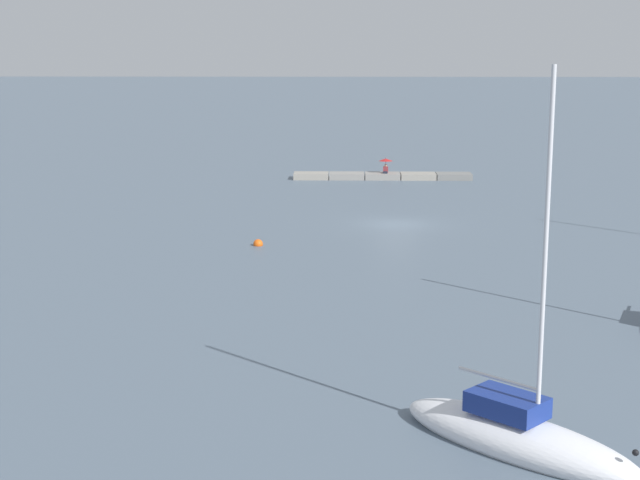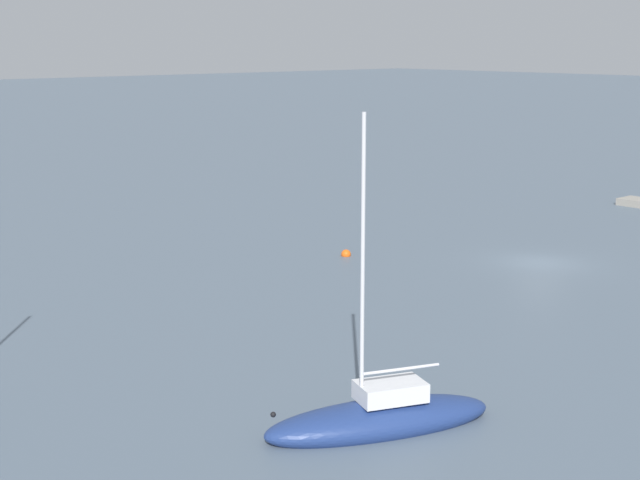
# 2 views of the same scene
# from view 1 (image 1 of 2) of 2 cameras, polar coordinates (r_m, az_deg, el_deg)

# --- Properties ---
(ground_plane) EXTENTS (500.00, 500.00, 0.00)m
(ground_plane) POSITION_cam_1_polar(r_m,az_deg,el_deg) (60.57, 4.49, 0.93)
(ground_plane) COLOR slate
(seawall_pier) EXTENTS (14.66, 1.93, 0.50)m
(seawall_pier) POSITION_cam_1_polar(r_m,az_deg,el_deg) (80.41, 3.69, 3.78)
(seawall_pier) COLOR slate
(seawall_pier) RESTS_ON ground_plane
(person_seated_maroon_left) EXTENTS (0.46, 0.65, 0.73)m
(person_seated_maroon_left) POSITION_cam_1_polar(r_m,az_deg,el_deg) (80.34, 3.87, 4.13)
(person_seated_maroon_left) COLOR #1E2333
(person_seated_maroon_left) RESTS_ON seawall_pier
(umbrella_open_red) EXTENTS (1.12, 1.12, 1.25)m
(umbrella_open_red) POSITION_cam_1_polar(r_m,az_deg,el_deg) (80.30, 3.89, 4.73)
(umbrella_open_red) COLOR black
(umbrella_open_red) RESTS_ON seawall_pier
(sailboat_white_mid) EXTENTS (7.01, 6.78, 11.02)m
(sailboat_white_mid) POSITION_cam_1_polar(r_m,az_deg,el_deg) (28.22, 11.48, -11.22)
(sailboat_white_mid) COLOR silver
(sailboat_white_mid) RESTS_ON ground_plane
(mooring_buoy_near) EXTENTS (0.54, 0.54, 0.54)m
(mooring_buoy_near) POSITION_cam_1_polar(r_m,az_deg,el_deg) (54.21, -3.66, -0.23)
(mooring_buoy_near) COLOR #EA5914
(mooring_buoy_near) RESTS_ON ground_plane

